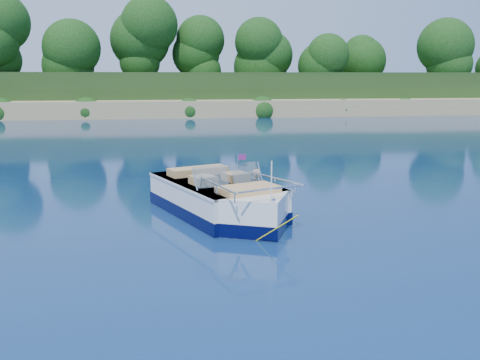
% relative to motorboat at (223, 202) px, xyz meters
% --- Properties ---
extents(ground, '(160.00, 160.00, 0.00)m').
position_rel_motorboat_xyz_m(ground, '(-0.63, -0.70, -0.39)').
color(ground, '#0A1D47').
rests_on(ground, ground).
extents(shoreline, '(170.00, 59.00, 6.00)m').
position_rel_motorboat_xyz_m(shoreline, '(-0.63, 63.07, 0.58)').
color(shoreline, tan).
rests_on(shoreline, ground).
extents(treeline, '(150.00, 7.12, 8.19)m').
position_rel_motorboat_xyz_m(treeline, '(-0.59, 40.31, 5.15)').
color(treeline, black).
rests_on(treeline, ground).
extents(motorboat, '(3.51, 5.77, 2.02)m').
position_rel_motorboat_xyz_m(motorboat, '(0.00, 0.00, 0.00)').
color(motorboat, white).
rests_on(motorboat, ground).
extents(tow_tube, '(1.71, 1.71, 0.37)m').
position_rel_motorboat_xyz_m(tow_tube, '(1.27, 2.13, -0.30)').
color(tow_tube, '#FFB904').
rests_on(tow_tube, ground).
extents(boy, '(0.42, 0.79, 1.48)m').
position_rel_motorboat_xyz_m(boy, '(1.30, 2.20, -0.39)').
color(boy, tan).
rests_on(boy, ground).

